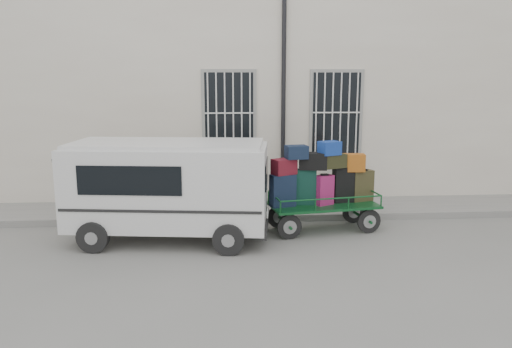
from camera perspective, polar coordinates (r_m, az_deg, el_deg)
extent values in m
plane|color=slate|center=(10.04, -0.33, -7.79)|extent=(80.00, 80.00, 0.00)
cube|color=beige|center=(15.00, -1.75, 10.11)|extent=(24.00, 5.00, 6.00)
cylinder|color=black|center=(12.51, 3.16, 9.00)|extent=(0.11, 0.11, 5.60)
cube|color=black|center=(12.51, -3.09, 6.48)|extent=(1.20, 0.08, 2.20)
cube|color=gray|center=(12.63, -3.04, 1.22)|extent=(1.45, 0.22, 0.12)
cube|color=black|center=(12.84, 9.12, 6.47)|extent=(1.20, 0.08, 2.20)
cube|color=gray|center=(12.96, 8.99, 1.35)|extent=(1.45, 0.22, 0.12)
cube|color=slate|center=(12.12, -1.02, -4.10)|extent=(24.00, 1.70, 0.15)
cylinder|color=black|center=(10.17, 3.84, -6.05)|extent=(0.52, 0.14, 0.51)
cylinder|color=gray|center=(10.17, 3.84, -6.05)|extent=(0.29, 0.14, 0.28)
cylinder|color=black|center=(10.89, 2.64, -4.88)|extent=(0.52, 0.14, 0.51)
cylinder|color=gray|center=(10.89, 2.64, -4.88)|extent=(0.29, 0.14, 0.28)
cylinder|color=black|center=(10.79, 12.78, -5.29)|extent=(0.52, 0.14, 0.51)
cylinder|color=gray|center=(10.79, 12.78, -5.29)|extent=(0.29, 0.14, 0.28)
cylinder|color=black|center=(11.47, 11.08, -4.25)|extent=(0.52, 0.14, 0.51)
cylinder|color=gray|center=(11.47, 11.08, -4.25)|extent=(0.29, 0.14, 0.28)
cube|color=#114C22|center=(10.72, 7.73, -3.52)|extent=(2.39, 1.37, 0.05)
cylinder|color=#114C22|center=(10.27, 0.49, -3.17)|extent=(0.30, 0.09, 0.58)
cube|color=black|center=(10.36, 3.07, -1.90)|extent=(0.56, 0.40, 0.67)
cube|color=black|center=(10.29, 3.09, 0.00)|extent=(0.22, 0.17, 0.03)
cube|color=#0D3227|center=(10.55, 5.65, -1.46)|extent=(0.44, 0.24, 0.75)
cube|color=black|center=(10.47, 5.69, 0.64)|extent=(0.19, 0.14, 0.03)
cube|color=#9D1C5C|center=(10.58, 7.80, -1.82)|extent=(0.43, 0.36, 0.63)
cube|color=black|center=(10.51, 7.85, -0.07)|extent=(0.16, 0.13, 0.03)
cube|color=black|center=(10.87, 9.98, -1.15)|extent=(0.48, 0.31, 0.77)
cube|color=black|center=(10.80, 10.05, 0.93)|extent=(0.20, 0.15, 0.03)
cube|color=#332E19|center=(11.05, 12.00, -1.30)|extent=(0.52, 0.36, 0.67)
cube|color=black|center=(10.99, 12.07, 0.48)|extent=(0.21, 0.15, 0.03)
cube|color=maroon|center=(10.31, 3.22, 0.85)|extent=(0.56, 0.48, 0.32)
cube|color=black|center=(10.45, 6.52, 1.48)|extent=(0.62, 0.41, 0.35)
cube|color=black|center=(10.59, 8.72, 1.47)|extent=(0.63, 0.49, 0.28)
cube|color=brown|center=(10.83, 11.09, 1.29)|extent=(0.48, 0.30, 0.37)
cube|color=black|center=(10.32, 4.64, 2.51)|extent=(0.48, 0.39, 0.27)
cube|color=navy|center=(10.48, 8.40, 2.95)|extent=(0.50, 0.45, 0.28)
cube|color=silver|center=(10.05, -9.96, -1.29)|extent=(4.05, 2.14, 1.58)
cube|color=silver|center=(9.91, -10.12, 3.39)|extent=(3.85, 1.98, 0.09)
cube|color=black|center=(10.58, -20.18, 0.52)|extent=(0.34, 1.46, 0.66)
cube|color=black|center=(9.34, -14.31, -0.75)|extent=(1.92, 0.27, 0.55)
cube|color=black|center=(9.74, 1.19, 0.08)|extent=(0.19, 1.23, 0.48)
cube|color=black|center=(9.99, 1.12, -5.62)|extent=(0.29, 1.62, 0.19)
cube|color=white|center=(9.93, 1.33, -4.51)|extent=(0.07, 0.37, 0.11)
cylinder|color=black|center=(9.88, -18.13, -6.85)|extent=(0.62, 0.27, 0.60)
cylinder|color=black|center=(11.34, -15.22, -4.40)|extent=(0.62, 0.27, 0.60)
cylinder|color=black|center=(9.29, -3.15, -7.45)|extent=(0.62, 0.27, 0.60)
cylinder|color=black|center=(10.82, -2.24, -4.74)|extent=(0.62, 0.27, 0.60)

